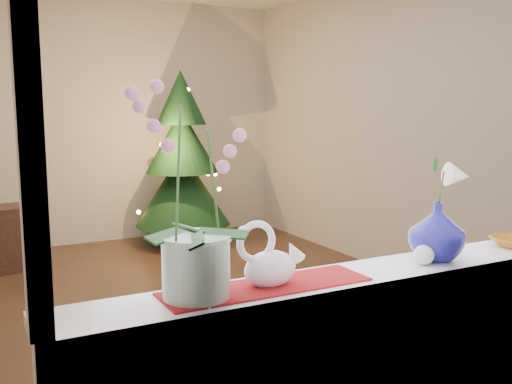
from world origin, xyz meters
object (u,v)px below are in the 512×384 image
orchid_pot (195,193)px  xmas_tree (182,159)px  paperweight (424,255)px  blue_vase (437,227)px  swan (270,255)px

orchid_pot → xmas_tree: xmas_tree is taller
paperweight → xmas_tree: size_ratio=0.04×
xmas_tree → blue_vase: bearing=-97.6°
swan → paperweight: size_ratio=3.24×
orchid_pot → xmas_tree: bearing=70.2°
swan → blue_vase: blue_vase is taller
orchid_pot → paperweight: size_ratio=8.60×
paperweight → xmas_tree: bearing=81.2°
swan → paperweight: swan is taller
xmas_tree → orchid_pot: bearing=-109.8°
swan → blue_vase: size_ratio=0.97×
orchid_pot → paperweight: (0.88, -0.04, -0.29)m
swan → paperweight: 0.63m
orchid_pot → blue_vase: size_ratio=2.56×
blue_vase → xmas_tree: bearing=82.4°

